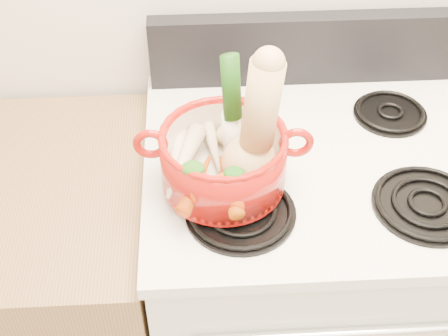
{
  "coord_description": "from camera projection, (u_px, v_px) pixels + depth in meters",
  "views": [
    {
      "loc": [
        -0.27,
        0.39,
        1.87
      ],
      "look_at": [
        -0.22,
        1.3,
        1.03
      ],
      "focal_mm": 50.0,
      "sensor_mm": 36.0,
      "label": 1
    }
  ],
  "objects": [
    {
      "name": "ginger",
      "position": [
        235.0,
        134.0,
        1.33
      ],
      "size": [
        0.1,
        0.08,
        0.05
      ],
      "primitive_type": "ellipsoid",
      "rotation": [
        0.0,
        0.0,
        0.21
      ],
      "color": "#D2B881",
      "rests_on": "dutch_oven"
    },
    {
      "name": "burner_back_right",
      "position": [
        390.0,
        112.0,
        1.48
      ],
      "size": [
        0.17,
        0.17,
        0.02
      ],
      "primitive_type": "cylinder",
      "color": "black",
      "rests_on": "cooktop"
    },
    {
      "name": "oven_handle",
      "position": [
        340.0,
        334.0,
        1.25
      ],
      "size": [
        0.6,
        0.02,
        0.02
      ],
      "primitive_type": "cylinder",
      "rotation": [
        0.0,
        1.57,
        0.0
      ],
      "color": "silver",
      "rests_on": "stove_body"
    },
    {
      "name": "parsnip_2",
      "position": [
        212.0,
        139.0,
        1.31
      ],
      "size": [
        0.06,
        0.18,
        0.05
      ],
      "primitive_type": "cone",
      "rotation": [
        1.66,
        0.0,
        0.15
      ],
      "color": "beige",
      "rests_on": "dutch_oven"
    },
    {
      "name": "parsnip_1",
      "position": [
        177.0,
        150.0,
        1.28
      ],
      "size": [
        0.08,
        0.22,
        0.06
      ],
      "primitive_type": "cone",
      "rotation": [
        1.66,
        0.0,
        -0.18
      ],
      "color": "beige",
      "rests_on": "dutch_oven"
    },
    {
      "name": "cooktop",
      "position": [
        320.0,
        162.0,
        1.39
      ],
      "size": [
        0.78,
        0.67,
        0.03
      ],
      "primitive_type": "cube",
      "color": "white",
      "rests_on": "stove_body"
    },
    {
      "name": "carrot_1",
      "position": [
        197.0,
        185.0,
        1.22
      ],
      "size": [
        0.09,
        0.15,
        0.05
      ],
      "primitive_type": "cone",
      "rotation": [
        1.66,
        0.0,
        -0.38
      ],
      "color": "#BF4409",
      "rests_on": "dutch_oven"
    },
    {
      "name": "burner_front_left",
      "position": [
        241.0,
        211.0,
        1.25
      ],
      "size": [
        0.22,
        0.22,
        0.02
      ],
      "primitive_type": "cylinder",
      "color": "black",
      "rests_on": "cooktop"
    },
    {
      "name": "dutch_oven",
      "position": [
        223.0,
        159.0,
        1.25
      ],
      "size": [
        0.26,
        0.26,
        0.13
      ],
      "primitive_type": "cylinder",
      "rotation": [
        0.0,
        0.0,
        -0.04
      ],
      "color": "#99100A",
      "rests_on": "burner_front_left"
    },
    {
      "name": "control_backsplash",
      "position": [
        304.0,
        49.0,
        1.53
      ],
      "size": [
        0.76,
        0.05,
        0.18
      ],
      "primitive_type": "cube",
      "color": "black",
      "rests_on": "cooktop"
    },
    {
      "name": "parsnip_3",
      "position": [
        183.0,
        161.0,
        1.25
      ],
      "size": [
        0.1,
        0.19,
        0.06
      ],
      "primitive_type": "cone",
      "rotation": [
        1.66,
        0.0,
        -0.36
      ],
      "color": "beige",
      "rests_on": "dutch_oven"
    },
    {
      "name": "carrot_0",
      "position": [
        229.0,
        186.0,
        1.22
      ],
      "size": [
        0.05,
        0.16,
        0.05
      ],
      "primitive_type": "cone",
      "rotation": [
        1.66,
        0.0,
        0.14
      ],
      "color": "#C24D09",
      "rests_on": "dutch_oven"
    },
    {
      "name": "carrot_3",
      "position": [
        221.0,
        180.0,
        1.21
      ],
      "size": [
        0.14,
        0.11,
        0.04
      ],
      "primitive_type": "cone",
      "rotation": [
        1.66,
        0.0,
        -0.98
      ],
      "color": "red",
      "rests_on": "dutch_oven"
    },
    {
      "name": "pot_handle_left",
      "position": [
        151.0,
        144.0,
        1.22
      ],
      "size": [
        0.07,
        0.02,
        0.07
      ],
      "primitive_type": "torus",
      "rotation": [
        1.57,
        0.0,
        -0.04
      ],
      "color": "#99100A",
      "rests_on": "dutch_oven"
    },
    {
      "name": "squash",
      "position": [
        250.0,
        125.0,
        1.17
      ],
      "size": [
        0.17,
        0.15,
        0.29
      ],
      "primitive_type": null,
      "rotation": [
        0.0,
        0.09,
        0.3
      ],
      "color": "tan",
      "rests_on": "dutch_oven"
    },
    {
      "name": "pot_handle_right",
      "position": [
        296.0,
        143.0,
        1.23
      ],
      "size": [
        0.07,
        0.02,
        0.07
      ],
      "primitive_type": "torus",
      "rotation": [
        1.57,
        0.0,
        -0.04
      ],
      "color": "#99100A",
      "rests_on": "dutch_oven"
    },
    {
      "name": "stove_body",
      "position": [
        302.0,
        289.0,
        1.71
      ],
      "size": [
        0.76,
        0.65,
        0.92
      ],
      "primitive_type": "cube",
      "color": "silver",
      "rests_on": "floor"
    },
    {
      "name": "carrot_2",
      "position": [
        242.0,
        179.0,
        1.22
      ],
      "size": [
        0.06,
        0.16,
        0.04
      ],
      "primitive_type": "cone",
      "rotation": [
        1.66,
        0.0,
        -0.22
      ],
      "color": "#CF410A",
      "rests_on": "dutch_oven"
    },
    {
      "name": "burner_back_left",
      "position": [
        231.0,
        118.0,
        1.47
      ],
      "size": [
        0.17,
        0.17,
        0.02
      ],
      "primitive_type": "cylinder",
      "color": "black",
      "rests_on": "cooktop"
    },
    {
      "name": "leek",
      "position": [
        232.0,
        110.0,
        1.23
      ],
      "size": [
        0.06,
        0.08,
        0.25
      ],
      "primitive_type": "cylinder",
      "rotation": [
        -0.15,
        0.0,
        0.35
      ],
      "color": "white",
      "rests_on": "dutch_oven"
    },
    {
      "name": "parsnip_0",
      "position": [
        185.0,
        158.0,
        1.28
      ],
      "size": [
        0.05,
        0.2,
        0.05
      ],
      "primitive_type": "cone",
      "rotation": [
        1.66,
        0.0,
        0.06
      ],
      "color": "beige",
      "rests_on": "dutch_oven"
    },
    {
      "name": "burner_front_right",
      "position": [
        427.0,
        203.0,
        1.26
      ],
      "size": [
        0.22,
        0.22,
        0.02
      ],
      "primitive_type": "cylinder",
      "color": "black",
      "rests_on": "cooktop"
    }
  ]
}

